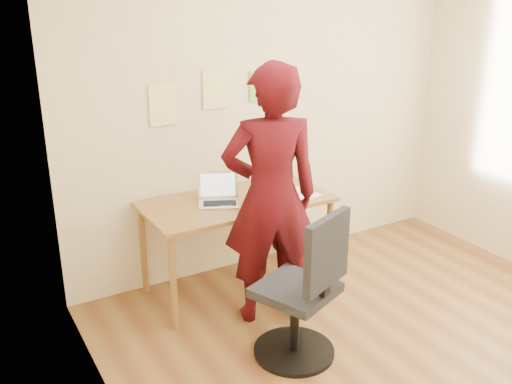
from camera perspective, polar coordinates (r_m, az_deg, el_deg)
room at (r=3.32m, az=17.28°, el=3.39°), size 3.58×3.58×2.78m
desk at (r=4.29m, az=-1.93°, el=-1.86°), size 1.40×0.70×0.74m
laptop at (r=4.20m, az=-3.79°, el=-0.42°), size 0.37×0.36×0.21m
paper_sheet at (r=4.41m, az=4.50°, el=-0.12°), size 0.25×0.31×0.00m
phone at (r=4.25m, az=2.50°, el=-0.77°), size 0.13×0.15×0.01m
wall_note_left at (r=4.23m, az=-9.27°, el=8.58°), size 0.21×0.00×0.30m
wall_note_mid at (r=4.38m, az=-4.07°, el=10.28°), size 0.21×0.00×0.30m
wall_note_right at (r=4.56m, az=0.38°, el=10.54°), size 0.18×0.00×0.24m
office_chair at (r=3.59m, az=4.84°, el=-10.49°), size 0.58×0.59×1.01m
person at (r=3.83m, az=1.46°, el=-0.51°), size 0.77×0.62×1.82m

